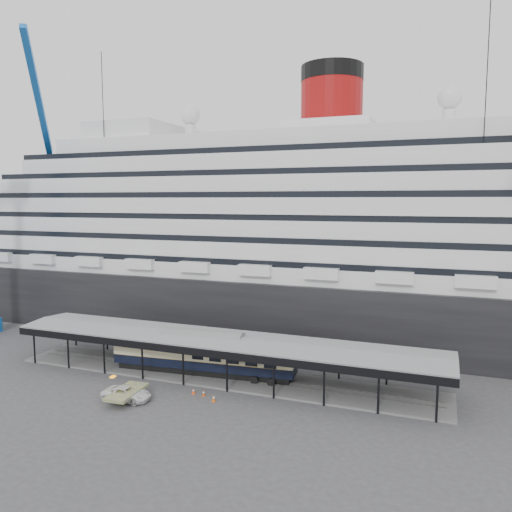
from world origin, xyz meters
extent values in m
plane|color=#3B3B3D|center=(0.00, 0.00, 0.00)|extent=(200.00, 200.00, 0.00)
cube|color=black|center=(0.00, 32.00, 5.00)|extent=(130.00, 30.00, 10.00)
cylinder|color=maroon|center=(8.00, 32.00, 37.40)|extent=(10.00, 10.00, 9.00)
cylinder|color=black|center=(8.00, 32.00, 42.65)|extent=(10.10, 10.10, 2.50)
sphere|color=silver|center=(-18.00, 32.00, 37.70)|extent=(3.60, 3.60, 3.60)
sphere|color=silver|center=(26.00, 32.00, 37.70)|extent=(3.60, 3.60, 3.60)
cube|color=slate|center=(0.00, 5.00, 0.12)|extent=(56.00, 8.00, 0.24)
cube|color=slate|center=(0.00, 4.28, 0.28)|extent=(54.00, 0.08, 0.10)
cube|color=slate|center=(0.00, 5.72, 0.28)|extent=(54.00, 0.08, 0.10)
cube|color=black|center=(0.00, 0.50, 4.45)|extent=(56.00, 0.18, 0.90)
cube|color=black|center=(0.00, 9.50, 4.45)|extent=(56.00, 0.18, 0.90)
cube|color=slate|center=(0.00, 5.00, 5.18)|extent=(56.00, 9.00, 0.24)
cube|color=blue|center=(-37.61, 15.88, 39.20)|extent=(12.92, 17.86, 16.80)
cylinder|color=black|center=(-29.22, 21.75, 23.60)|extent=(0.12, 0.12, 47.21)
cylinder|color=black|center=(30.26, 20.24, 23.60)|extent=(0.12, 0.12, 47.21)
imported|color=white|center=(-6.56, -5.44, 0.77)|extent=(5.69, 2.93, 1.54)
cube|color=black|center=(-2.25, 5.00, 0.62)|extent=(23.05, 4.53, 0.76)
cube|color=black|center=(-2.25, 5.00, 1.60)|extent=(24.18, 5.06, 1.20)
cube|color=beige|center=(-2.25, 5.00, 2.91)|extent=(24.18, 5.10, 1.42)
cube|color=black|center=(-2.25, 5.00, 3.84)|extent=(24.18, 5.06, 0.44)
cube|color=#F5510D|center=(-0.42, -1.19, 0.01)|extent=(0.43, 0.43, 0.03)
cone|color=#F5510D|center=(-0.42, -1.19, 0.37)|extent=(0.36, 0.36, 0.70)
cylinder|color=white|center=(-0.42, -1.19, 0.44)|extent=(0.22, 0.22, 0.14)
cube|color=#E15F0C|center=(2.72, -2.36, 0.02)|extent=(0.52, 0.52, 0.03)
cone|color=#E15F0C|center=(2.72, -2.36, 0.41)|extent=(0.44, 0.44, 0.77)
cylinder|color=white|center=(2.72, -2.36, 0.48)|extent=(0.25, 0.25, 0.15)
cube|color=#D7470B|center=(0.94, -1.30, 0.01)|extent=(0.37, 0.37, 0.03)
cone|color=#D7470B|center=(0.94, -1.30, 0.35)|extent=(0.32, 0.32, 0.67)
cylinder|color=white|center=(0.94, -1.30, 0.42)|extent=(0.21, 0.21, 0.13)
camera|label=1|loc=(25.97, -50.56, 22.35)|focal=35.00mm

